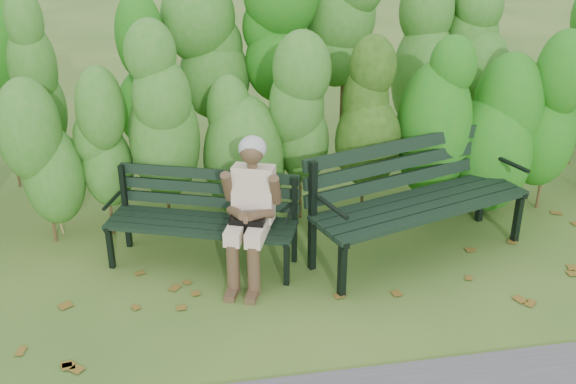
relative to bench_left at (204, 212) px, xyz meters
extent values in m
plane|color=#2D581D|center=(0.66, -0.69, -0.46)|extent=(80.00, 80.00, 0.00)
cylinder|color=#47381E|center=(-1.49, 0.61, -0.06)|extent=(0.03, 0.03, 0.80)
ellipsoid|color=#1C7319|center=(-1.49, 0.61, 0.58)|extent=(0.64, 0.64, 1.44)
cylinder|color=#47381E|center=(-0.87, 0.61, -0.06)|extent=(0.03, 0.03, 0.80)
ellipsoid|color=#1C7319|center=(-0.87, 0.61, 0.58)|extent=(0.64, 0.64, 1.44)
cylinder|color=#47381E|center=(-0.26, 0.61, -0.06)|extent=(0.03, 0.03, 0.80)
ellipsoid|color=#1C7319|center=(-0.26, 0.61, 0.58)|extent=(0.64, 0.64, 1.44)
cylinder|color=#47381E|center=(0.35, 0.61, -0.06)|extent=(0.03, 0.03, 0.80)
ellipsoid|color=#1C7319|center=(0.35, 0.61, 0.58)|extent=(0.64, 0.64, 1.44)
cylinder|color=#47381E|center=(0.96, 0.61, -0.06)|extent=(0.03, 0.03, 0.80)
ellipsoid|color=#1C7319|center=(0.96, 0.61, 0.58)|extent=(0.64, 0.64, 1.44)
cylinder|color=#47381E|center=(1.57, 0.61, -0.06)|extent=(0.03, 0.03, 0.80)
ellipsoid|color=#1C7319|center=(1.57, 0.61, 0.58)|extent=(0.64, 0.64, 1.44)
cylinder|color=#47381E|center=(2.18, 0.61, -0.06)|extent=(0.03, 0.03, 0.80)
ellipsoid|color=#1C7319|center=(2.18, 0.61, 0.58)|extent=(0.64, 0.64, 1.44)
cylinder|color=#47381E|center=(2.80, 0.61, -0.06)|extent=(0.03, 0.03, 0.80)
ellipsoid|color=#1C7319|center=(2.80, 0.61, 0.58)|extent=(0.64, 0.64, 1.44)
cylinder|color=#47381E|center=(3.41, 0.61, -0.06)|extent=(0.03, 0.03, 0.80)
ellipsoid|color=#1C7319|center=(3.41, 0.61, 0.58)|extent=(0.64, 0.64, 1.44)
cylinder|color=#47381E|center=(-1.26, 1.61, 0.09)|extent=(0.04, 0.04, 1.10)
ellipsoid|color=#23490F|center=(-1.26, 1.61, 0.97)|extent=(0.70, 0.70, 1.98)
cylinder|color=#47381E|center=(-0.50, 1.61, 0.09)|extent=(0.04, 0.04, 1.10)
ellipsoid|color=#23490F|center=(-0.50, 1.61, 0.97)|extent=(0.70, 0.70, 1.98)
cylinder|color=#47381E|center=(0.27, 1.61, 0.09)|extent=(0.04, 0.04, 1.10)
ellipsoid|color=#23490F|center=(0.27, 1.61, 0.97)|extent=(0.70, 0.70, 1.98)
cylinder|color=#47381E|center=(1.04, 1.61, 0.09)|extent=(0.04, 0.04, 1.10)
ellipsoid|color=#23490F|center=(1.04, 1.61, 0.97)|extent=(0.70, 0.70, 1.98)
cylinder|color=#47381E|center=(1.81, 1.61, 0.09)|extent=(0.04, 0.04, 1.10)
ellipsoid|color=#23490F|center=(1.81, 1.61, 0.97)|extent=(0.70, 0.70, 1.98)
cylinder|color=#47381E|center=(2.58, 1.61, 0.09)|extent=(0.04, 0.04, 1.10)
ellipsoid|color=#23490F|center=(2.58, 1.61, 0.97)|extent=(0.70, 0.70, 1.98)
cylinder|color=#47381E|center=(3.34, 1.61, 0.09)|extent=(0.04, 0.04, 1.10)
ellipsoid|color=#23490F|center=(3.34, 1.61, 0.97)|extent=(0.70, 0.70, 1.98)
cylinder|color=#47381E|center=(4.11, 1.61, 0.09)|extent=(0.04, 0.04, 1.10)
ellipsoid|color=#23490F|center=(4.11, 1.61, 0.97)|extent=(0.70, 0.70, 1.98)
cube|color=brown|center=(-0.10, 0.30, -0.46)|extent=(0.10, 0.08, 0.01)
cube|color=brown|center=(2.77, -0.83, -0.46)|extent=(0.11, 0.10, 0.01)
cube|color=brown|center=(-0.27, -0.73, -0.46)|extent=(0.09, 0.07, 0.01)
cube|color=brown|center=(-0.30, -1.38, -0.46)|extent=(0.11, 0.11, 0.01)
cube|color=brown|center=(-0.51, -1.53, -0.46)|extent=(0.08, 0.09, 0.01)
cube|color=brown|center=(-1.56, -0.47, -0.46)|extent=(0.11, 0.10, 0.01)
cube|color=brown|center=(-0.68, -1.04, -0.46)|extent=(0.09, 0.11, 0.01)
cube|color=brown|center=(2.11, 0.17, -0.46)|extent=(0.11, 0.11, 0.01)
cube|color=brown|center=(2.97, 0.10, -0.46)|extent=(0.11, 0.10, 0.01)
cube|color=brown|center=(2.15, -1.13, -0.46)|extent=(0.11, 0.11, 0.01)
cube|color=brown|center=(3.07, -0.41, -0.46)|extent=(0.10, 0.11, 0.01)
cube|color=brown|center=(1.72, 0.07, -0.46)|extent=(0.11, 0.11, 0.01)
cube|color=brown|center=(1.52, 0.01, -0.46)|extent=(0.11, 0.11, 0.01)
cube|color=brown|center=(0.90, -0.22, -0.46)|extent=(0.07, 0.09, 0.01)
cube|color=brown|center=(0.46, -1.51, -0.46)|extent=(0.08, 0.09, 0.01)
cube|color=brown|center=(2.17, -0.26, -0.46)|extent=(0.11, 0.11, 0.01)
cube|color=brown|center=(0.20, -0.52, -0.46)|extent=(0.11, 0.11, 0.01)
cube|color=brown|center=(0.92, -0.54, -0.46)|extent=(0.08, 0.10, 0.01)
cube|color=brown|center=(1.29, -1.12, -0.46)|extent=(0.11, 0.11, 0.01)
cube|color=brown|center=(2.34, -1.07, -0.46)|extent=(0.08, 0.10, 0.01)
cube|color=brown|center=(1.81, -1.85, -0.46)|extent=(0.09, 0.11, 0.01)
cube|color=black|center=(-0.09, -0.24, -0.07)|extent=(1.51, 0.64, 0.04)
cube|color=black|center=(-0.05, -0.14, -0.07)|extent=(1.51, 0.64, 0.04)
cube|color=black|center=(-0.01, -0.04, -0.07)|extent=(1.51, 0.64, 0.04)
cube|color=black|center=(0.02, 0.06, -0.07)|extent=(1.51, 0.64, 0.04)
cube|color=black|center=(0.05, 0.14, 0.03)|extent=(1.50, 0.59, 0.09)
cube|color=black|center=(0.06, 0.15, 0.15)|extent=(1.50, 0.59, 0.09)
cube|color=black|center=(0.06, 0.16, 0.27)|extent=(1.50, 0.59, 0.09)
cube|color=black|center=(-0.80, 0.01, -0.27)|extent=(0.06, 0.06, 0.39)
cube|color=black|center=(-0.67, 0.36, -0.07)|extent=(0.06, 0.06, 0.79)
cube|color=black|center=(-0.74, 0.17, -0.09)|extent=(0.19, 0.43, 0.04)
cylinder|color=black|center=(-0.75, 0.13, 0.10)|extent=(0.14, 0.32, 0.03)
cube|color=black|center=(0.61, -0.52, -0.27)|extent=(0.06, 0.06, 0.39)
cube|color=black|center=(0.74, -0.16, -0.07)|extent=(0.06, 0.06, 0.79)
cube|color=black|center=(0.67, -0.35, -0.09)|extent=(0.19, 0.43, 0.04)
cylinder|color=black|center=(0.66, -0.39, 0.10)|extent=(0.14, 0.32, 0.03)
cube|color=black|center=(1.90, -0.44, 0.02)|extent=(1.89, 0.72, 0.04)
cube|color=black|center=(1.85, -0.31, 0.02)|extent=(1.89, 0.72, 0.04)
cube|color=black|center=(1.81, -0.18, 0.02)|extent=(1.89, 0.72, 0.04)
cube|color=black|center=(1.77, -0.06, 0.02)|extent=(1.89, 0.72, 0.04)
cube|color=black|center=(1.74, 0.04, 0.14)|extent=(1.88, 0.67, 0.11)
cube|color=black|center=(1.73, 0.05, 0.30)|extent=(1.88, 0.67, 0.11)
cube|color=black|center=(1.73, 0.07, 0.45)|extent=(1.88, 0.67, 0.11)
cube|color=black|center=(1.01, -0.75, -0.22)|extent=(0.07, 0.07, 0.49)
cube|color=black|center=(0.87, -0.30, 0.02)|extent=(0.07, 0.07, 0.98)
cube|color=black|center=(0.94, -0.54, 0.00)|extent=(0.22, 0.53, 0.04)
cylinder|color=black|center=(0.96, -0.59, 0.24)|extent=(0.16, 0.40, 0.04)
cube|color=black|center=(2.79, -0.16, -0.22)|extent=(0.07, 0.07, 0.49)
cube|color=black|center=(2.64, 0.28, 0.02)|extent=(0.07, 0.07, 0.98)
cube|color=black|center=(2.72, 0.04, 0.00)|extent=(0.22, 0.53, 0.04)
cylinder|color=black|center=(2.74, -0.01, 0.24)|extent=(0.16, 0.40, 0.04)
cube|color=beige|center=(0.23, -0.40, 0.01)|extent=(0.26, 0.41, 0.12)
cube|color=beige|center=(0.39, -0.45, 0.01)|extent=(0.26, 0.41, 0.12)
cylinder|color=#4E3A26|center=(0.18, -0.54, -0.25)|extent=(0.13, 0.13, 0.43)
cylinder|color=#4E3A26|center=(0.34, -0.60, -0.25)|extent=(0.13, 0.13, 0.43)
cube|color=#4E3A26|center=(0.15, -0.61, -0.44)|extent=(0.14, 0.20, 0.06)
cube|color=#4E3A26|center=(0.31, -0.67, -0.44)|extent=(0.14, 0.20, 0.06)
cube|color=beige|center=(0.40, -0.19, 0.23)|extent=(0.39, 0.33, 0.48)
cylinder|color=#4E3A26|center=(0.39, -0.21, 0.48)|extent=(0.08, 0.08, 0.09)
sphere|color=#4E3A26|center=(0.39, -0.22, 0.60)|extent=(0.19, 0.19, 0.19)
ellipsoid|color=gray|center=(0.40, -0.19, 0.62)|extent=(0.22, 0.21, 0.20)
cylinder|color=#4E3A26|center=(0.19, -0.19, 0.30)|extent=(0.14, 0.21, 0.29)
cylinder|color=#4E3A26|center=(0.56, -0.33, 0.30)|extent=(0.14, 0.21, 0.29)
cylinder|color=#4E3A26|center=(0.24, -0.34, 0.13)|extent=(0.15, 0.26, 0.12)
cylinder|color=#4E3A26|center=(0.42, -0.41, 0.13)|extent=(0.25, 0.19, 0.12)
sphere|color=#4E3A26|center=(0.31, -0.43, 0.11)|extent=(0.10, 0.10, 0.10)
cube|color=black|center=(0.31, -0.42, 0.05)|extent=(0.30, 0.20, 0.15)
camera|label=1|loc=(-0.20, -5.11, 2.53)|focal=42.00mm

